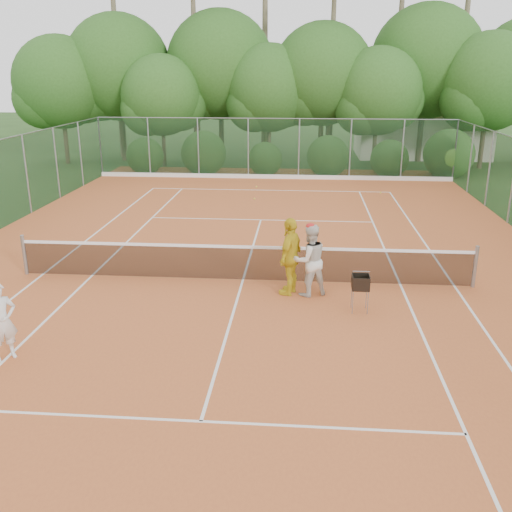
{
  "coord_description": "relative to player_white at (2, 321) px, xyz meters",
  "views": [
    {
      "loc": [
        1.51,
        -14.07,
        5.33
      ],
      "look_at": [
        0.45,
        -1.2,
        1.1
      ],
      "focal_mm": 40.0,
      "sensor_mm": 36.0,
      "label": 1
    }
  ],
  "objects": [
    {
      "name": "player_white",
      "position": [
        0.0,
        0.0,
        0.0
      ],
      "size": [
        0.66,
        0.66,
        1.55
      ],
      "primitive_type": "imported",
      "rotation": [
        0.0,
        0.0,
        0.76
      ],
      "color": "silver",
      "rests_on": "clay_court"
    },
    {
      "name": "player_center_grp",
      "position": [
        5.84,
        3.77,
        0.13
      ],
      "size": [
        1.08,
        0.98,
        1.83
      ],
      "color": "beige",
      "rests_on": "clay_court"
    },
    {
      "name": "court_markings",
      "position": [
        4.11,
        4.63,
        -0.77
      ],
      "size": [
        11.03,
        23.83,
        0.01
      ],
      "color": "white",
      "rests_on": "clay_court"
    },
    {
      "name": "fence_back",
      "position": [
        4.11,
        19.63,
        0.73
      ],
      "size": [
        18.07,
        0.07,
        3.0
      ],
      "color": "#19381E",
      "rests_on": "clay_court"
    },
    {
      "name": "stray_ball_b",
      "position": [
        3.44,
        17.15,
        -0.74
      ],
      "size": [
        0.07,
        0.07,
        0.07
      ],
      "primitive_type": "sphere",
      "color": "#DEEB36",
      "rests_on": "clay_court"
    },
    {
      "name": "club_building",
      "position": [
        13.11,
        28.63,
        0.71
      ],
      "size": [
        8.0,
        5.0,
        3.0
      ],
      "primitive_type": "cube",
      "color": "beige",
      "rests_on": "ground"
    },
    {
      "name": "tropical_treeline",
      "position": [
        5.54,
        24.86,
        4.32
      ],
      "size": [
        32.1,
        8.49,
        15.03
      ],
      "color": "brown",
      "rests_on": "ground"
    },
    {
      "name": "stray_ball_c",
      "position": [
        9.15,
        16.25,
        -0.74
      ],
      "size": [
        0.07,
        0.07,
        0.07
      ],
      "primitive_type": "sphere",
      "color": "#EEF038",
      "rests_on": "clay_court"
    },
    {
      "name": "stray_ball_a",
      "position": [
        3.58,
        14.51,
        -0.74
      ],
      "size": [
        0.07,
        0.07,
        0.07
      ],
      "primitive_type": "sphere",
      "color": "#D1DE33",
      "rests_on": "clay_court"
    },
    {
      "name": "tennis_net",
      "position": [
        4.11,
        4.63,
        -0.26
      ],
      "size": [
        11.97,
        0.1,
        1.1
      ],
      "color": "gray",
      "rests_on": "clay_court"
    },
    {
      "name": "player_yellow",
      "position": [
        5.37,
        3.82,
        0.2
      ],
      "size": [
        0.84,
        1.23,
        1.94
      ],
      "primitive_type": "imported",
      "rotation": [
        0.0,
        0.0,
        -1.93
      ],
      "color": "gold",
      "rests_on": "clay_court"
    },
    {
      "name": "ground",
      "position": [
        4.11,
        4.63,
        -0.79
      ],
      "size": [
        120.0,
        120.0,
        0.0
      ],
      "primitive_type": "plane",
      "color": "#234217",
      "rests_on": "ground"
    },
    {
      "name": "ball_hopper",
      "position": [
        7.0,
        2.85,
        -0.08
      ],
      "size": [
        0.38,
        0.38,
        0.87
      ],
      "rotation": [
        0.0,
        0.0,
        0.16
      ],
      "color": "gray",
      "rests_on": "clay_court"
    },
    {
      "name": "clay_court",
      "position": [
        4.11,
        4.63,
        -0.78
      ],
      "size": [
        18.0,
        36.0,
        0.02
      ],
      "primitive_type": "cube",
      "color": "#C15F2C",
      "rests_on": "ground"
    }
  ]
}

